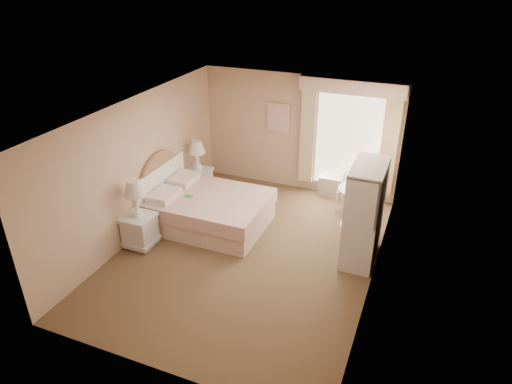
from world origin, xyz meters
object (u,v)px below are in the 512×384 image
at_px(round_table, 358,202).
at_px(cafe_chair, 349,187).
at_px(bed, 205,208).
at_px(armoire, 364,221).
at_px(nightstand_far, 199,175).
at_px(nightstand_near, 139,222).

relative_size(round_table, cafe_chair, 0.96).
height_order(bed, round_table, bed).
bearing_deg(bed, round_table, 20.41).
distance_m(cafe_chair, armoire, 1.72).
xyz_separation_m(round_table, cafe_chair, (-0.29, 0.63, -0.05)).
xyz_separation_m(nightstand_far, cafe_chair, (3.10, 0.54, 0.03)).
bearing_deg(cafe_chair, nightstand_near, -125.62).
bearing_deg(nightstand_far, cafe_chair, 9.97).
relative_size(nightstand_near, armoire, 0.73).
relative_size(nightstand_far, armoire, 0.69).
relative_size(nightstand_near, nightstand_far, 1.05).
bearing_deg(nightstand_near, nightstand_far, 90.00).
height_order(nightstand_near, round_table, nightstand_near).
relative_size(nightstand_far, round_table, 1.50).
bearing_deg(nightstand_near, armoire, 16.50).
relative_size(bed, nightstand_near, 1.69).
height_order(bed, cafe_chair, bed).
xyz_separation_m(bed, nightstand_far, (-0.72, 1.08, 0.10)).
distance_m(bed, cafe_chair, 2.89).
distance_m(round_table, cafe_chair, 0.69).
distance_m(bed, nightstand_far, 1.30).
relative_size(bed, round_table, 2.67).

